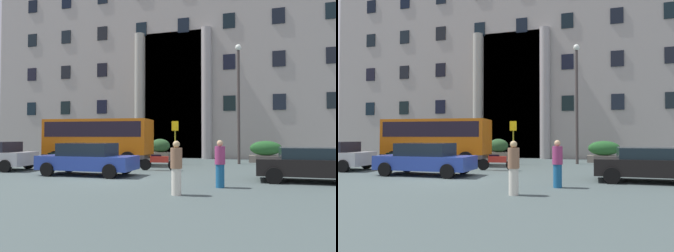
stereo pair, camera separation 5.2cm
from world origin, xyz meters
The scene contains 15 objects.
ground_plane centered at (0.00, 0.00, -0.06)m, with size 80.00×64.00×0.12m, color #455352.
office_building_facade centered at (0.00, 17.48, 9.88)m, with size 36.96×9.66×19.77m.
orange_minibus centered at (-3.56, 5.50, 1.67)m, with size 6.61×3.19×2.81m.
bus_stop_sign centered at (0.88, 7.09, 1.68)m, with size 0.44×0.08×2.72m.
hedge_planter_far_east centered at (-1.28, 10.75, 0.76)m, with size 1.58×0.99×1.56m.
hedge_planter_entrance_right centered at (-5.76, 10.32, 0.64)m, with size 1.75×0.94×1.33m.
hedge_planter_entrance_left centered at (6.36, 10.23, 0.70)m, with size 2.17×0.95×1.46m.
parked_estate_mid centered at (-1.49, 0.62, 0.74)m, with size 4.46×2.02×1.46m.
parked_sedan_far centered at (7.93, 1.19, 0.70)m, with size 4.07×2.14×1.34m.
motorcycle_far_end centered at (1.00, 3.43, 0.46)m, with size 2.09×0.55×0.89m.
scooter_by_planter centered at (-7.90, 3.33, 0.45)m, with size 1.86×0.74×0.89m.
motorcycle_near_kerb centered at (-5.19, 3.30, 0.46)m, with size 2.05×0.55×0.89m.
pedestrian_man_red_shirt centered at (3.67, -3.00, 0.83)m, with size 0.36×0.36×1.65m.
pedestrian_child_trailing centered at (4.76, -1.20, 0.83)m, with size 0.36×0.36×1.65m.
lamppost_plaza_centre centered at (4.72, 8.52, 4.47)m, with size 0.40×0.40×7.69m.
Camera 1 is at (6.21, -12.48, 1.80)m, focal length 34.46 mm.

